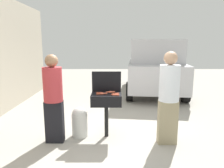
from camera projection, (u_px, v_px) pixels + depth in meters
ground_plane at (114, 138)px, 4.26m from camera, size 24.00×24.00×0.00m
bbq_grill at (107, 101)px, 4.24m from camera, size 0.60×0.44×0.89m
grill_lid_open at (107, 82)px, 4.39m from camera, size 0.60×0.05×0.42m
hot_dog_0 at (115, 95)px, 4.10m from camera, size 0.13×0.03×0.03m
hot_dog_1 at (110, 92)px, 4.30m from camera, size 0.13×0.03×0.03m
hot_dog_2 at (100, 93)px, 4.25m from camera, size 0.13×0.03×0.03m
hot_dog_3 at (100, 94)px, 4.14m from camera, size 0.13×0.04×0.03m
hot_dog_4 at (105, 93)px, 4.19m from camera, size 0.13×0.03×0.03m
hot_dog_5 at (112, 92)px, 4.34m from camera, size 0.13×0.03×0.03m
hot_dog_6 at (117, 94)px, 4.15m from camera, size 0.13×0.04×0.03m
hot_dog_7 at (116, 93)px, 4.20m from camera, size 0.13×0.03×0.03m
hot_dog_8 at (117, 95)px, 4.06m from camera, size 0.13×0.04×0.03m
propane_tank at (80, 121)px, 4.32m from camera, size 0.32×0.32×0.62m
person_left at (54, 96)px, 3.97m from camera, size 0.35×0.35×1.69m
person_right at (170, 95)px, 3.90m from camera, size 0.37×0.37×1.75m
parked_minivan at (155, 66)px, 8.26m from camera, size 2.41×4.58×2.02m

